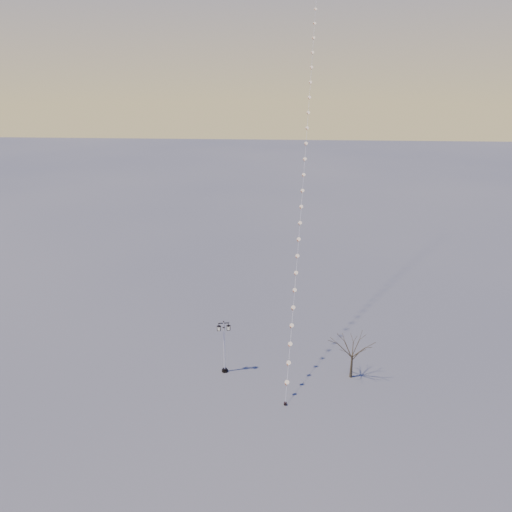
{
  "coord_description": "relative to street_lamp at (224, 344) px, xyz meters",
  "views": [
    {
      "loc": [
        2.1,
        -31.17,
        21.91
      ],
      "look_at": [
        -0.43,
        4.36,
        8.94
      ],
      "focal_mm": 35.16,
      "sensor_mm": 36.0,
      "label": 1
    }
  ],
  "objects": [
    {
      "name": "street_lamp",
      "position": [
        0.0,
        0.0,
        0.0
      ],
      "size": [
        1.11,
        0.51,
        4.4
      ],
      "rotation": [
        0.0,
        0.0,
        0.18
      ],
      "color": "black",
      "rests_on": "ground"
    },
    {
      "name": "ground",
      "position": [
        2.74,
        -2.32,
        -2.43
      ],
      "size": [
        300.0,
        300.0,
        0.0
      ],
      "primitive_type": "plane",
      "color": "#525453",
      "rests_on": "ground"
    },
    {
      "name": "bare_tree",
      "position": [
        9.75,
        -0.06,
        0.0
      ],
      "size": [
        2.12,
        2.12,
        3.51
      ],
      "rotation": [
        0.0,
        0.0,
        -0.39
      ],
      "color": "#362F1F",
      "rests_on": "ground"
    },
    {
      "name": "kite_train",
      "position": [
        6.17,
        13.93,
        17.44
      ],
      "size": [
        3.36,
        36.24,
        39.93
      ],
      "rotation": [
        0.0,
        0.0,
        0.19
      ],
      "color": "black",
      "rests_on": "ground"
    }
  ]
}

